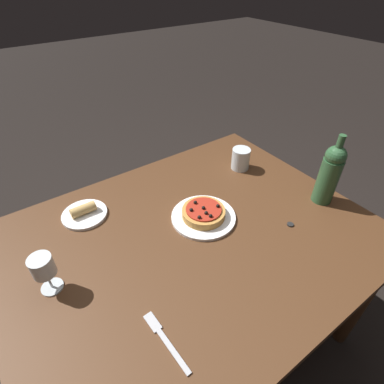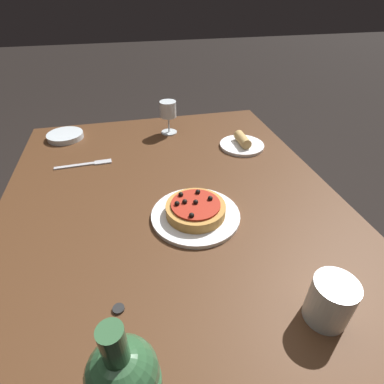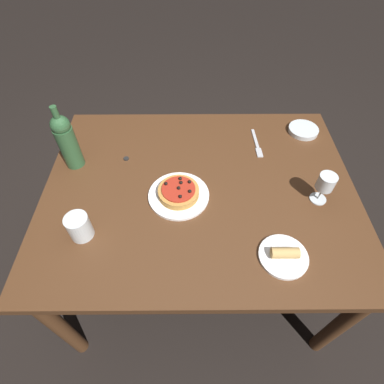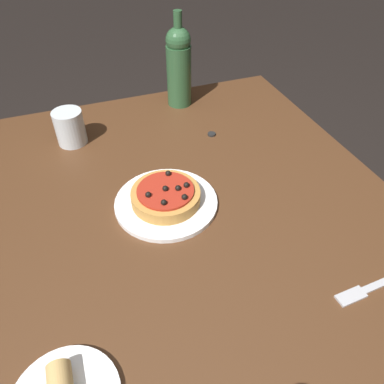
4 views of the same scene
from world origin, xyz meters
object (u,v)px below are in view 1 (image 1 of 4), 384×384
Objects in this scene: wine_glass at (43,268)px; water_cup at (241,159)px; fork at (164,338)px; wine_bottle at (330,173)px; bottle_cap at (290,224)px; side_plate at (84,213)px; dining_table at (193,250)px; dinner_plate at (203,217)px; pizza at (204,212)px.

water_cup is (0.91, 0.16, -0.05)m from wine_glass.
fork is (0.20, -0.33, -0.09)m from wine_glass.
water_cup is (-0.11, 0.37, -0.08)m from wine_bottle.
wine_bottle reaches higher than fork.
bottle_cap is at bearing -104.93° from water_cup.
wine_glass is 0.39m from fork.
wine_glass is at bearing -170.09° from water_cup.
side_plate is (-0.72, 0.10, -0.04)m from water_cup.
dining_table is 0.39m from fork.
wine_glass is at bearing 163.54° from bottle_cap.
side_plate is at bearing 143.21° from dinner_plate.
dinner_plate is at bearing -1.92° from wine_glass.
side_plate is (-0.28, 0.33, 0.09)m from dining_table.
wine_bottle reaches higher than wine_glass.
dinner_plate is at bearing -52.44° from fork.
dining_table is 12.95× the size of water_cup.
pizza is 6.85× the size of bottle_cap.
side_plate is (-0.01, 0.58, 0.01)m from fork.
fork is at bearing -171.92° from wine_bottle.
dinner_plate is 1.44× the size of side_plate.
side_plate is at bearing 143.18° from pizza.
wine_glass reaches higher than side_plate.
side_plate reaches higher than bottle_cap.
bottle_cap is (0.24, -0.22, -0.03)m from pizza.
wine_glass is 0.79× the size of side_plate.
dinner_plate is 0.57m from wine_glass.
pizza is at bearing 30.06° from dining_table.
water_cup reaches higher than side_plate.
pizza is at bearing 138.07° from bottle_cap.
pizza is 0.33m from bottle_cap.
water_cup is (0.43, 0.23, 0.13)m from dining_table.
water_cup is 0.58× the size of side_plate.
pizza is 1.64× the size of water_cup.
fork is at bearing -58.91° from wine_glass.
dinner_plate reaches higher than bottle_cap.
dining_table is at bearing -149.90° from dinner_plate.
dining_table is at bearing -152.36° from water_cup.
pizza is at bearing -36.82° from side_plate.
wine_bottle is 0.40m from water_cup.
wine_bottle is 0.96m from side_plate.
dining_table is at bearing 165.52° from wine_bottle.
wine_bottle reaches higher than water_cup.
dinner_plate is 0.48m from fork.
side_plate reaches higher than dinner_plate.
wine_bottle reaches higher than dining_table.
water_cup is 4.16× the size of bottle_cap.
wine_glass is at bearing 171.76° from dining_table.
water_cup is 0.72m from side_plate.
dinner_plate is 1.50× the size of pizza.
dining_table is at bearing -149.94° from pizza.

